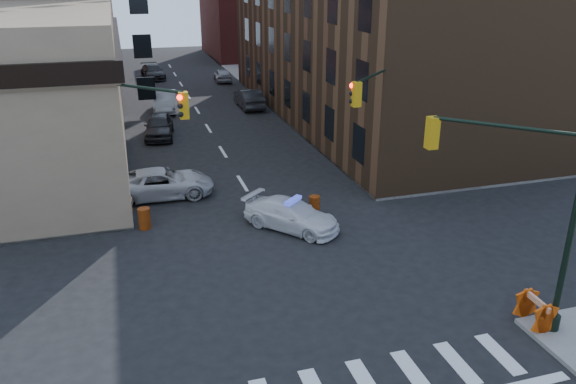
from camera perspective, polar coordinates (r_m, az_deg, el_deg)
ground at (r=22.42m, az=0.79°, el=-7.88°), size 140.00×140.00×0.00m
sidewalk_ne at (r=59.90m, az=12.81°, el=10.63°), size 34.00×54.50×0.15m
commercial_row_ne at (r=45.38m, az=8.43°, el=16.37°), size 14.00×34.00×14.00m
filler_ne at (r=79.28m, az=-2.09°, el=18.06°), size 16.00×16.00×12.00m
signal_pole_se at (r=18.80m, az=24.06°, el=-0.35°), size 5.40×5.27×8.00m
signal_pole_nw at (r=24.86m, az=-15.99°, el=5.16°), size 3.58×3.67×8.00m
signal_pole_ne at (r=27.47m, az=9.25°, el=7.26°), size 3.67×3.58×8.00m
tree_ne_near at (r=47.16m, az=0.14°, el=12.49°), size 3.00×3.00×4.85m
tree_ne_far at (r=54.78m, az=-2.33°, el=13.77°), size 3.00×3.00×4.85m
police_car at (r=25.52m, az=0.36°, el=-2.34°), size 4.44×4.65×1.33m
pickup at (r=29.78m, az=-12.72°, el=0.88°), size 5.41×2.57×1.49m
parked_car_wnear at (r=40.65m, az=-12.98°, el=6.55°), size 2.44×4.93×1.62m
parked_car_wfar at (r=48.29m, az=-12.36°, el=8.98°), size 2.33×5.12×1.63m
parked_car_wdeep at (r=63.51m, az=-13.57°, el=11.79°), size 2.62×5.26×1.47m
parked_car_enear at (r=48.49m, az=-3.98°, el=9.46°), size 1.77×4.91×1.61m
parked_car_efar at (r=60.61m, az=-6.67°, el=11.73°), size 1.85×4.08×1.36m
pedestrian_a at (r=27.68m, az=-24.77°, el=-1.62°), size 0.67×0.45×1.79m
barrel_road at (r=27.08m, az=2.71°, el=-1.35°), size 0.67×0.67×0.93m
barrel_bank at (r=26.41m, az=-14.39°, el=-2.61°), size 0.63×0.63×0.99m
barricade_se_a at (r=20.48m, az=23.83°, el=-11.00°), size 0.71×1.33×0.98m
barricade_nw_a at (r=27.77m, az=-16.63°, el=-1.43°), size 1.23×0.79×0.86m
barricade_nw_b at (r=28.73m, az=-26.67°, el=-2.02°), size 1.32×0.71×0.96m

